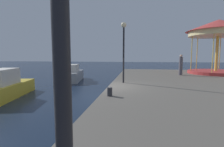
{
  "coord_description": "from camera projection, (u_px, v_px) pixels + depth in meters",
  "views": [
    {
      "loc": [
        1.73,
        -10.32,
        2.68
      ],
      "look_at": [
        -0.12,
        2.18,
        1.33
      ],
      "focal_mm": 27.22,
      "sensor_mm": 36.0,
      "label": 1
    }
  ],
  "objects": [
    {
      "name": "ground_plane",
      "position": [
        109.0,
        98.0,
        10.69
      ],
      "size": [
        120.0,
        120.0,
        0.0
      ],
      "primitive_type": "plane",
      "color": "#162338"
    },
    {
      "name": "lamp_post_mid_promenade",
      "position": [
        124.0,
        41.0,
        11.48
      ],
      "size": [
        0.36,
        0.36,
        4.1
      ],
      "color": "black",
      "rests_on": "quay_dock"
    },
    {
      "name": "carousel",
      "position": [
        218.0,
        33.0,
        17.13
      ],
      "size": [
        6.18,
        6.18,
        5.47
      ],
      "color": "#B23333",
      "rests_on": "quay_dock"
    },
    {
      "name": "motorboat_grey",
      "position": [
        71.0,
        75.0,
        18.0
      ],
      "size": [
        2.69,
        4.85,
        1.73
      ],
      "color": "gray",
      "rests_on": "ground"
    },
    {
      "name": "motorboat_yellow",
      "position": [
        6.0,
        87.0,
        10.81
      ],
      "size": [
        2.55,
        5.01,
        1.85
      ],
      "color": "gold",
      "rests_on": "ground"
    },
    {
      "name": "person_far_corner",
      "position": [
        181.0,
        65.0,
        16.22
      ],
      "size": [
        0.34,
        0.34,
        1.97
      ],
      "color": "#514C56",
      "rests_on": "quay_dock"
    },
    {
      "name": "bollard_north",
      "position": [
        110.0,
        92.0,
        7.9
      ],
      "size": [
        0.24,
        0.24,
        0.4
      ],
      "primitive_type": "cylinder",
      "color": "#2D2D33",
      "rests_on": "quay_dock"
    }
  ]
}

